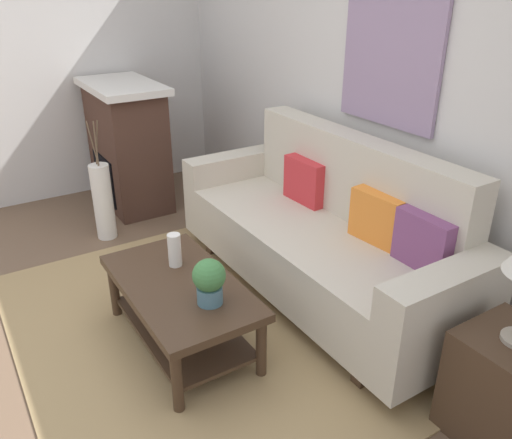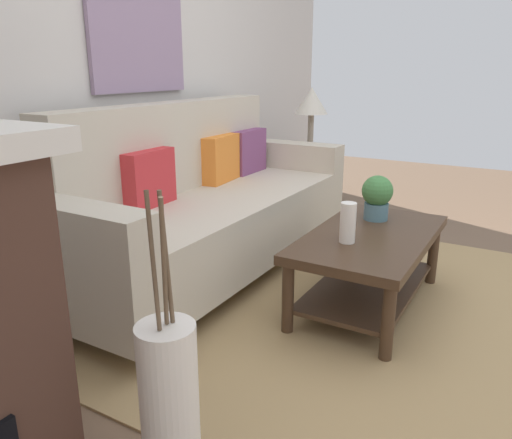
{
  "view_description": "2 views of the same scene",
  "coord_description": "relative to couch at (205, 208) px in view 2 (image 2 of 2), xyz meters",
  "views": [
    {
      "loc": [
        2.46,
        -0.6,
        2.05
      ],
      "look_at": [
        -0.06,
        0.97,
        0.63
      ],
      "focal_mm": 36.6,
      "sensor_mm": 36.0,
      "label": 1
    },
    {
      "loc": [
        -2.46,
        -0.36,
        1.29
      ],
      "look_at": [
        -0.11,
        0.99,
        0.46
      ],
      "focal_mm": 35.05,
      "sensor_mm": 36.0,
      "label": 2
    }
  ],
  "objects": [
    {
      "name": "throw_pillow_crimson",
      "position": [
        -0.37,
        0.12,
        0.25
      ],
      "size": [
        0.37,
        0.14,
        0.32
      ],
      "primitive_type": "cube",
      "rotation": [
        0.0,
        0.0,
        0.05
      ],
      "color": "red",
      "rests_on": "couch"
    },
    {
      "name": "tabletop_vase",
      "position": [
        -0.16,
        -1.01,
        0.1
      ],
      "size": [
        0.08,
        0.08,
        0.21
      ],
      "primitive_type": "cylinder",
      "color": "white",
      "rests_on": "coffee_table"
    },
    {
      "name": "coffee_table",
      "position": [
        0.03,
        -1.07,
        -0.12
      ],
      "size": [
        1.1,
        0.6,
        0.43
      ],
      "color": "#422D1E",
      "rests_on": "ground_plane"
    },
    {
      "name": "framed_painting",
      "position": [
        -0.0,
        0.47,
        1.11
      ],
      "size": [
        0.82,
        0.03,
        0.8
      ],
      "primitive_type": "cube",
      "color": "gray"
    },
    {
      "name": "ground_plane",
      "position": [
        -0.03,
        -1.44,
        -0.43
      ],
      "size": [
        9.42,
        9.42,
        0.0
      ],
      "primitive_type": "plane",
      "color": "brown"
    },
    {
      "name": "floor_vase",
      "position": [
        -1.6,
        -1.02,
        -0.11
      ],
      "size": [
        0.16,
        0.16,
        0.65
      ],
      "primitive_type": "cylinder",
      "color": "white",
      "rests_on": "ground_plane"
    },
    {
      "name": "floor_vase_branch_c",
      "position": [
        -1.61,
        -1.04,
        0.39
      ],
      "size": [
        0.05,
        0.05,
        0.36
      ],
      "primitive_type": "cylinder",
      "rotation": [
        0.11,
        -0.12,
        0.0
      ],
      "color": "brown",
      "rests_on": "floor_vase"
    },
    {
      "name": "side_table",
      "position": [
        1.47,
        -0.06,
        -0.15
      ],
      "size": [
        0.44,
        0.44,
        0.56
      ],
      "primitive_type": "cube",
      "color": "#422D1E",
      "rests_on": "ground_plane"
    },
    {
      "name": "throw_pillow_plum",
      "position": [
        0.74,
        0.12,
        0.25
      ],
      "size": [
        0.36,
        0.12,
        0.32
      ],
      "primitive_type": "cube",
      "rotation": [
        0.0,
        0.0,
        0.0
      ],
      "color": "#7A4270",
      "rests_on": "couch"
    },
    {
      "name": "floor_vase_branch_a",
      "position": [
        -1.58,
        -1.02,
        0.39
      ],
      "size": [
        0.03,
        0.02,
        0.36
      ],
      "primitive_type": "cylinder",
      "rotation": [
        -0.02,
        -0.04,
        0.0
      ],
      "color": "brown",
      "rests_on": "floor_vase"
    },
    {
      "name": "table_lamp",
      "position": [
        1.47,
        -0.06,
        0.56
      ],
      "size": [
        0.28,
        0.28,
        0.57
      ],
      "color": "gray",
      "rests_on": "side_table"
    },
    {
      "name": "wall_back",
      "position": [
        -0.03,
        0.54,
        0.92
      ],
      "size": [
        5.42,
        0.1,
        2.7
      ],
      "primitive_type": "cube",
      "color": "silver",
      "rests_on": "ground_plane"
    },
    {
      "name": "potted_plant_tabletop",
      "position": [
        0.31,
        -1.01,
        0.14
      ],
      "size": [
        0.18,
        0.18,
        0.26
      ],
      "color": "slate",
      "rests_on": "coffee_table"
    },
    {
      "name": "area_rug",
      "position": [
        -0.03,
        -0.94,
        -0.43
      ],
      "size": [
        2.7,
        2.07,
        0.01
      ],
      "primitive_type": "cube",
      "color": "#A38456",
      "rests_on": "ground_plane"
    },
    {
      "name": "couch",
      "position": [
        0.0,
        0.0,
        0.0
      ],
      "size": [
        2.34,
        0.84,
        1.08
      ],
      "color": "beige",
      "rests_on": "ground_plane"
    },
    {
      "name": "throw_pillow_orange",
      "position": [
        0.37,
        0.12,
        0.25
      ],
      "size": [
        0.37,
        0.15,
        0.32
      ],
      "primitive_type": "cube",
      "rotation": [
        0.0,
        0.0,
        0.1
      ],
      "color": "orange",
      "rests_on": "couch"
    },
    {
      "name": "floor_vase_branch_b",
      "position": [
        -1.61,
        -1.01,
        0.39
      ],
      "size": [
        0.04,
        0.05,
        0.36
      ],
      "primitive_type": "cylinder",
      "rotation": [
        -0.12,
        0.08,
        0.0
      ],
      "color": "brown",
      "rests_on": "floor_vase"
    }
  ]
}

